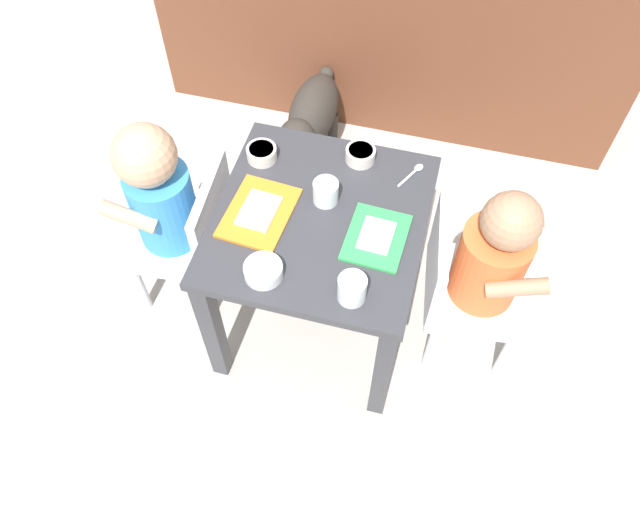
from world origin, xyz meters
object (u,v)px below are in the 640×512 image
seated_child_right (487,262)px  cereal_bowl_left_side (360,154)px  dog (311,115)px  dining_table (320,239)px  water_cup_left (352,290)px  food_tray_right (376,237)px  food_tray_left (259,212)px  water_cup_right (325,193)px  cereal_bowl_right_side (262,153)px  spoon_by_left_tray (413,173)px  veggie_bowl_near (263,270)px  seated_child_left (166,199)px

seated_child_right → cereal_bowl_left_side: 0.42m
dog → dining_table: bearing=-72.6°
seated_child_right → water_cup_left: size_ratio=9.47×
food_tray_right → water_cup_left: size_ratio=2.70×
seated_child_right → food_tray_left: (-0.56, -0.06, 0.09)m
dining_table → dog: (-0.20, 0.63, -0.19)m
seated_child_right → water_cup_left: bearing=-141.1°
seated_child_right → food_tray_left: 0.57m
dining_table → food_tray_right: size_ratio=3.01×
water_cup_right → cereal_bowl_right_side: bearing=153.9°
seated_child_right → food_tray_left: seated_child_right is taller
water_cup_left → cereal_bowl_right_side: 0.47m
food_tray_left → spoon_by_left_tray: size_ratio=2.28×
seated_child_right → cereal_bowl_right_side: size_ratio=8.09×
veggie_bowl_near → seated_child_right: bearing=24.9°
food_tray_left → spoon_by_left_tray: 0.40m
dining_table → seated_child_right: 0.42m
seated_child_right → water_cup_left: 0.39m
seated_child_left → water_cup_right: seated_child_left is taller
food_tray_left → food_tray_right: 0.29m
food_tray_left → cereal_bowl_left_side: 0.31m
dining_table → cereal_bowl_left_side: size_ratio=7.01×
spoon_by_left_tray → veggie_bowl_near: bearing=-125.0°
seated_child_left → food_tray_left: (0.27, -0.03, 0.07)m
food_tray_left → cereal_bowl_left_side: size_ratio=2.81×
cereal_bowl_left_side → seated_child_right: bearing=-25.4°
food_tray_left → cereal_bowl_right_side: cereal_bowl_right_side is taller
water_cup_left → veggie_bowl_near: water_cup_left is taller
seated_child_right → spoon_by_left_tray: (-0.22, 0.16, 0.09)m
seated_child_left → dog: 0.69m
dog → food_tray_right: bearing=-62.5°
seated_child_right → water_cup_right: (-0.42, 0.02, 0.12)m
dog → food_tray_right: food_tray_right is taller
water_cup_right → veggie_bowl_near: water_cup_right is taller
dining_table → veggie_bowl_near: veggie_bowl_near is taller
seated_child_left → food_tray_right: (0.56, -0.03, 0.07)m
food_tray_right → spoon_by_left_tray: size_ratio=1.89×
food_tray_left → veggie_bowl_near: bearing=-68.6°
water_cup_left → cereal_bowl_left_side: bearing=100.1°
seated_child_left → cereal_bowl_left_side: 0.52m
dining_table → food_tray_left: size_ratio=2.50×
food_tray_right → dining_table: bearing=168.5°
food_tray_right → water_cup_left: water_cup_left is taller
water_cup_right → cereal_bowl_right_side: water_cup_right is taller
dining_table → water_cup_left: (0.12, -0.20, 0.12)m
water_cup_right → spoon_by_left_tray: 0.24m
dog → seated_child_right: bearing=-44.0°
cereal_bowl_right_side → cereal_bowl_left_side: (0.25, 0.06, 0.00)m
food_tray_right → dog: bearing=117.5°
dog → cereal_bowl_right_side: 0.56m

